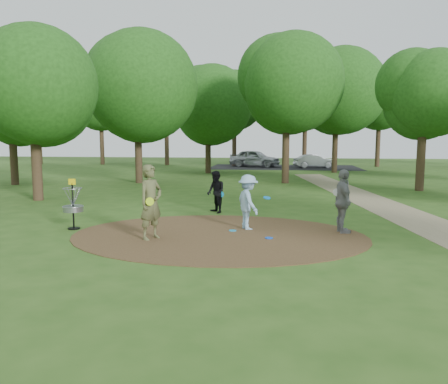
# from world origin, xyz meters

# --- Properties ---
(ground) EXTENTS (100.00, 100.00, 0.00)m
(ground) POSITION_xyz_m (0.00, 0.00, 0.00)
(ground) COLOR #2D5119
(ground) RESTS_ON ground
(dirt_clearing) EXTENTS (8.40, 8.40, 0.02)m
(dirt_clearing) POSITION_xyz_m (0.00, 0.00, 0.01)
(dirt_clearing) COLOR #47301C
(dirt_clearing) RESTS_ON ground
(footpath) EXTENTS (7.55, 39.89, 0.01)m
(footpath) POSITION_xyz_m (6.50, 2.00, 0.01)
(footpath) COLOR #8C7A5B
(footpath) RESTS_ON ground
(parking_lot) EXTENTS (14.00, 8.00, 0.01)m
(parking_lot) POSITION_xyz_m (2.00, 30.00, 0.00)
(parking_lot) COLOR black
(parking_lot) RESTS_ON ground
(player_observer_with_disc) EXTENTS (0.80, 0.89, 2.05)m
(player_observer_with_disc) POSITION_xyz_m (-1.75, -0.72, 1.03)
(player_observer_with_disc) COLOR brown
(player_observer_with_disc) RESTS_ON ground
(player_throwing_with_disc) EXTENTS (1.25, 1.24, 1.67)m
(player_throwing_with_disc) POSITION_xyz_m (0.77, 0.93, 0.83)
(player_throwing_with_disc) COLOR #98C0E3
(player_throwing_with_disc) RESTS_ON ground
(player_walking_with_disc) EXTENTS (0.92, 0.96, 1.56)m
(player_walking_with_disc) POSITION_xyz_m (-0.64, 3.75, 0.78)
(player_walking_with_disc) COLOR black
(player_walking_with_disc) RESTS_ON ground
(player_waiting_with_disc) EXTENTS (0.65, 1.16, 1.86)m
(player_waiting_with_disc) POSITION_xyz_m (3.53, 0.78, 0.93)
(player_waiting_with_disc) COLOR gray
(player_waiting_with_disc) RESTS_ON ground
(disc_ground_cyan) EXTENTS (0.22, 0.22, 0.02)m
(disc_ground_cyan) POSITION_xyz_m (0.34, 0.58, 0.03)
(disc_ground_cyan) COLOR #1A9DD4
(disc_ground_cyan) RESTS_ON dirt_clearing
(disc_ground_blue) EXTENTS (0.22, 0.22, 0.02)m
(disc_ground_blue) POSITION_xyz_m (1.44, -0.26, 0.03)
(disc_ground_blue) COLOR blue
(disc_ground_blue) RESTS_ON dirt_clearing
(car_left) EXTENTS (5.21, 3.24, 1.65)m
(car_left) POSITION_xyz_m (-0.81, 30.30, 0.83)
(car_left) COLOR #ACAFB4
(car_left) RESTS_ON ground
(car_right) EXTENTS (4.00, 2.16, 1.25)m
(car_right) POSITION_xyz_m (4.83, 29.46, 0.63)
(car_right) COLOR #9C9DA3
(car_right) RESTS_ON ground
(disc_golf_basket) EXTENTS (0.63, 0.63, 1.54)m
(disc_golf_basket) POSITION_xyz_m (-4.50, 0.30, 0.87)
(disc_golf_basket) COLOR black
(disc_golf_basket) RESTS_ON ground
(tree_ring) EXTENTS (36.69, 46.28, 9.67)m
(tree_ring) POSITION_xyz_m (0.78, 9.65, 5.34)
(tree_ring) COLOR #332316
(tree_ring) RESTS_ON ground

